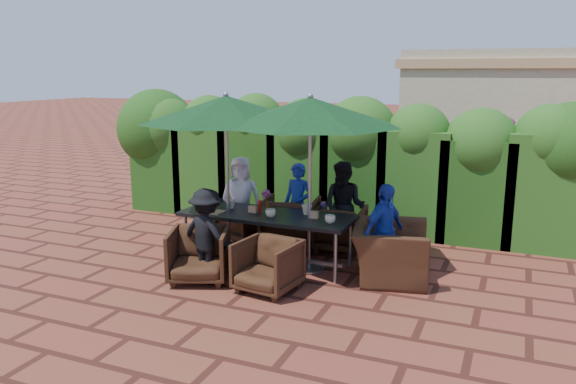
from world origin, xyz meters
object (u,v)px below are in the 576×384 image
at_px(umbrella_left, 226,110).
at_px(chair_far_right, 340,226).
at_px(chair_near_right, 268,263).
at_px(chair_far_mid, 290,220).
at_px(chair_far_left, 244,218).
at_px(umbrella_right, 310,112).
at_px(dining_table, 267,219).
at_px(chair_end_right, 390,243).
at_px(chair_near_left, 199,252).

bearing_deg(umbrella_left, chair_far_right, 36.67).
bearing_deg(chair_near_right, chair_far_mid, 111.71).
height_order(chair_far_left, chair_near_right, chair_far_left).
distance_m(umbrella_left, umbrella_right, 1.27).
height_order(umbrella_right, chair_near_right, umbrella_right).
distance_m(dining_table, chair_far_left, 1.30).
distance_m(dining_table, umbrella_left, 1.66).
relative_size(dining_table, chair_far_mid, 2.86).
bearing_deg(chair_far_mid, chair_far_left, -12.33).
relative_size(dining_table, chair_far_left, 3.34).
height_order(chair_far_mid, chair_end_right, chair_end_right).
relative_size(umbrella_right, chair_end_right, 2.21).
relative_size(dining_table, chair_near_right, 3.40).
height_order(chair_far_left, chair_far_right, chair_far_right).
bearing_deg(chair_near_left, chair_near_right, -20.41).
bearing_deg(chair_far_right, chair_near_left, 51.50).
xyz_separation_m(chair_far_mid, chair_near_right, (0.44, -1.82, -0.07)).
bearing_deg(chair_far_right, chair_far_left, -1.30).
bearing_deg(chair_far_right, chair_far_mid, 5.75).
distance_m(chair_far_left, chair_far_right, 1.63).
distance_m(chair_near_left, chair_near_right, 1.00).
height_order(umbrella_left, chair_near_right, umbrella_left).
distance_m(dining_table, chair_far_mid, 0.92).
bearing_deg(chair_far_left, umbrella_left, 122.33).
height_order(umbrella_left, chair_near_left, umbrella_left).
relative_size(umbrella_left, chair_end_right, 2.23).
height_order(chair_far_left, chair_near_left, chair_near_left).
bearing_deg(chair_far_left, chair_far_right, -158.16).
distance_m(umbrella_left, chair_near_left, 2.05).
relative_size(umbrella_right, chair_near_left, 3.17).
xyz_separation_m(umbrella_left, chair_near_left, (0.06, -0.94, -1.82)).
xyz_separation_m(chair_far_right, chair_near_right, (-0.34, -1.96, -0.02)).
height_order(chair_near_left, chair_near_right, chair_near_left).
xyz_separation_m(chair_far_right, chair_near_left, (-1.34, -1.98, 0.00)).
xyz_separation_m(chair_far_right, chair_end_right, (0.99, -0.92, 0.10)).
relative_size(chair_far_left, chair_end_right, 0.67).
bearing_deg(umbrella_left, dining_table, 0.82).
bearing_deg(umbrella_left, chair_near_left, -86.40).
xyz_separation_m(umbrella_left, chair_near_right, (1.06, -0.92, -1.85)).
bearing_deg(umbrella_right, chair_far_mid, 126.36).
bearing_deg(chair_near_right, dining_table, 123.18).
height_order(umbrella_right, chair_end_right, umbrella_right).
bearing_deg(chair_far_mid, chair_far_right, -178.70).
bearing_deg(chair_near_left, chair_far_mid, 51.72).
xyz_separation_m(dining_table, chair_end_right, (1.77, 0.11, -0.19)).
bearing_deg(chair_near_left, umbrella_left, 72.14).
height_order(chair_far_right, chair_near_right, chair_far_right).
relative_size(chair_far_left, chair_far_right, 0.97).
relative_size(umbrella_left, chair_far_left, 3.34).
bearing_deg(chair_near_right, chair_end_right, 46.22).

